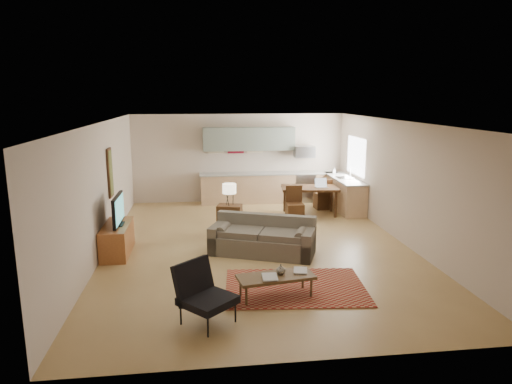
{
  "coord_description": "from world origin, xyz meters",
  "views": [
    {
      "loc": [
        -1.25,
        -9.49,
        3.24
      ],
      "look_at": [
        0.0,
        0.3,
        1.15
      ],
      "focal_mm": 32.0,
      "sensor_mm": 36.0,
      "label": 1
    }
  ],
  "objects": [
    {
      "name": "room",
      "position": [
        0.0,
        0.0,
        1.35
      ],
      "size": [
        9.0,
        9.0,
        9.0
      ],
      "color": "#A8834D",
      "rests_on": "ground"
    },
    {
      "name": "kitchen_counter_back",
      "position": [
        0.9,
        4.18,
        0.46
      ],
      "size": [
        4.26,
        0.64,
        0.92
      ],
      "primitive_type": null,
      "color": "tan",
      "rests_on": "ground"
    },
    {
      "name": "kitchen_counter_right",
      "position": [
        2.93,
        3.0,
        0.46
      ],
      "size": [
        0.64,
        2.26,
        0.92
      ],
      "primitive_type": null,
      "color": "tan",
      "rests_on": "ground"
    },
    {
      "name": "kitchen_range",
      "position": [
        2.0,
        4.18,
        0.45
      ],
      "size": [
        0.62,
        0.62,
        0.9
      ],
      "primitive_type": "cube",
      "color": "#A5A8AD",
      "rests_on": "ground"
    },
    {
      "name": "kitchen_microwave",
      "position": [
        2.0,
        4.2,
        1.55
      ],
      "size": [
        0.62,
        0.4,
        0.35
      ],
      "primitive_type": "cube",
      "color": "#A5A8AD",
      "rests_on": "room"
    },
    {
      "name": "upper_cabinets",
      "position": [
        0.3,
        4.33,
        1.95
      ],
      "size": [
        2.8,
        0.34,
        0.7
      ],
      "primitive_type": "cube",
      "color": "gray",
      "rests_on": "room"
    },
    {
      "name": "window_right",
      "position": [
        3.23,
        3.0,
        1.55
      ],
      "size": [
        0.02,
        1.4,
        1.05
      ],
      "primitive_type": "cube",
      "color": "white",
      "rests_on": "room"
    },
    {
      "name": "wall_art_left",
      "position": [
        -3.21,
        0.9,
        1.55
      ],
      "size": [
        0.06,
        0.42,
        1.1
      ],
      "primitive_type": null,
      "color": "olive",
      "rests_on": "room"
    },
    {
      "name": "triptych",
      "position": [
        -0.1,
        4.47,
        1.75
      ],
      "size": [
        1.7,
        0.04,
        0.5
      ],
      "primitive_type": null,
      "color": "beige",
      "rests_on": "room"
    },
    {
      "name": "rug",
      "position": [
        0.35,
        -2.3,
        0.01
      ],
      "size": [
        2.52,
        1.86,
        0.02
      ],
      "primitive_type": "cube",
      "rotation": [
        0.0,
        0.0,
        -0.09
      ],
      "color": "maroon",
      "rests_on": "floor"
    },
    {
      "name": "sofa",
      "position": [
        0.03,
        -0.51,
        0.39
      ],
      "size": [
        2.43,
        1.72,
        0.77
      ],
      "primitive_type": null,
      "rotation": [
        0.0,
        0.0,
        -0.38
      ],
      "color": "#5C5447",
      "rests_on": "floor"
    },
    {
      "name": "coffee_table",
      "position": [
        -0.05,
        -2.62,
        0.19
      ],
      "size": [
        1.32,
        0.7,
        0.38
      ],
      "primitive_type": null,
      "rotation": [
        0.0,
        0.0,
        0.16
      ],
      "color": "#4A331B",
      "rests_on": "floor"
    },
    {
      "name": "book_a",
      "position": [
        -0.28,
        -2.71,
        0.39
      ],
      "size": [
        0.28,
        0.36,
        0.03
      ],
      "primitive_type": "imported",
      "rotation": [
        0.0,
        0.0,
        -0.06
      ],
      "color": "maroon",
      "rests_on": "coffee_table"
    },
    {
      "name": "book_b",
      "position": [
        0.28,
        -2.47,
        0.39
      ],
      "size": [
        0.36,
        0.4,
        0.02
      ],
      "primitive_type": "imported",
      "rotation": [
        0.0,
        0.0,
        -0.23
      ],
      "color": "navy",
      "rests_on": "coffee_table"
    },
    {
      "name": "vase",
      "position": [
        0.04,
        -2.56,
        0.46
      ],
      "size": [
        0.19,
        0.19,
        0.16
      ],
      "primitive_type": "imported",
      "rotation": [
        0.0,
        0.0,
        0.11
      ],
      "color": "black",
      "rests_on": "coffee_table"
    },
    {
      "name": "armchair",
      "position": [
        -1.16,
        -3.37,
        0.45
      ],
      "size": [
        1.1,
        1.1,
        0.89
      ],
      "primitive_type": null,
      "rotation": [
        0.0,
        0.0,
        0.75
      ],
      "color": "black",
      "rests_on": "floor"
    },
    {
      "name": "tv_credenza",
      "position": [
        -2.97,
        -0.13,
        0.31
      ],
      "size": [
        0.52,
        1.35,
        0.62
      ],
      "primitive_type": null,
      "color": "brown",
      "rests_on": "floor"
    },
    {
      "name": "tv",
      "position": [
        -2.92,
        -0.13,
        0.94
      ],
      "size": [
        0.1,
        1.04,
        0.62
      ],
      "primitive_type": null,
      "color": "black",
      "rests_on": "tv_credenza"
    },
    {
      "name": "console_table",
      "position": [
        -0.54,
        1.12,
        0.34
      ],
      "size": [
        0.66,
        0.52,
        0.67
      ],
      "primitive_type": null,
      "rotation": [
        0.0,
        0.0,
        -0.26
      ],
      "color": "#361F0F",
      "rests_on": "floor"
    },
    {
      "name": "table_lamp",
      "position": [
        -0.54,
        1.12,
        0.94
      ],
      "size": [
        0.38,
        0.38,
        0.54
      ],
      "primitive_type": null,
      "rotation": [
        0.0,
        0.0,
        -0.17
      ],
      "color": "beige",
      "rests_on": "console_table"
    },
    {
      "name": "dining_table",
      "position": [
        1.78,
        2.52,
        0.39
      ],
      "size": [
        1.63,
        1.06,
        0.78
      ],
      "primitive_type": null,
      "rotation": [
        0.0,
        0.0,
        -0.12
      ],
      "color": "#361F0F",
      "rests_on": "floor"
    },
    {
      "name": "dining_chair_near",
      "position": [
        1.24,
        1.91,
        0.46
      ],
      "size": [
        0.45,
        0.47,
        0.92
      ],
      "primitive_type": null,
      "rotation": [
        0.0,
        0.0,
        -0.04
      ],
      "color": "#361F0F",
      "rests_on": "floor"
    },
    {
      "name": "dining_chair_far",
      "position": [
        2.32,
        3.12,
        0.45
      ],
      "size": [
        0.45,
        0.47,
        0.9
      ],
      "primitive_type": null,
      "rotation": [
        0.0,
        0.0,
        3.19
      ],
      "color": "#361F0F",
      "rests_on": "floor"
    },
    {
      "name": "laptop",
      "position": [
        2.08,
        2.41,
        0.9
      ],
      "size": [
        0.33,
        0.25,
        0.25
      ],
      "primitive_type": null,
      "rotation": [
        0.0,
        0.0,
        0.01
      ],
      "color": "#A5A8AD",
      "rests_on": "dining_table"
    },
    {
      "name": "soap_bottle",
      "position": [
        2.83,
        3.75,
        1.02
      ],
      "size": [
        0.1,
        0.1,
        0.19
      ],
      "primitive_type": "imported",
      "rotation": [
        0.0,
        0.0,
        -0.09
      ],
      "color": "beige",
      "rests_on": "kitchen_counter_right"
    }
  ]
}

